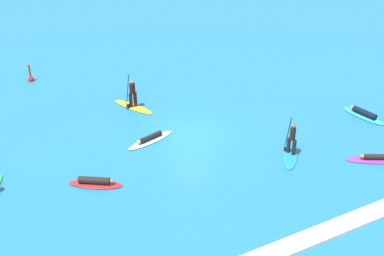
{
  "coord_description": "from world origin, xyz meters",
  "views": [
    {
      "loc": [
        -11.68,
        -22.23,
        15.72
      ],
      "look_at": [
        0.0,
        0.0,
        0.5
      ],
      "focal_mm": 50.18,
      "sensor_mm": 36.0,
      "label": 1
    }
  ],
  "objects_px": {
    "surfer_on_yellow_board": "(133,100)",
    "surfer_on_blue_board": "(291,148)",
    "surfer_on_purple_board": "(377,158)",
    "marker_buoy": "(31,78)",
    "surfer_on_white_board": "(150,139)",
    "surfer_on_teal_board": "(364,114)",
    "surfer_on_red_board": "(95,182)"
  },
  "relations": [
    {
      "from": "surfer_on_yellow_board",
      "to": "surfer_on_blue_board",
      "type": "distance_m",
      "value": 10.06
    },
    {
      "from": "surfer_on_white_board",
      "to": "surfer_on_teal_board",
      "type": "relative_size",
      "value": 1.04
    },
    {
      "from": "surfer_on_purple_board",
      "to": "surfer_on_yellow_board",
      "type": "distance_m",
      "value": 14.22
    },
    {
      "from": "surfer_on_white_board",
      "to": "surfer_on_red_board",
      "type": "xyz_separation_m",
      "value": [
        -3.92,
        -2.38,
        0.03
      ]
    },
    {
      "from": "marker_buoy",
      "to": "surfer_on_yellow_board",
      "type": "bearing_deg",
      "value": -54.8
    },
    {
      "from": "surfer_on_white_board",
      "to": "marker_buoy",
      "type": "height_order",
      "value": "marker_buoy"
    },
    {
      "from": "surfer_on_blue_board",
      "to": "surfer_on_red_board",
      "type": "bearing_deg",
      "value": 116.44
    },
    {
      "from": "surfer_on_yellow_board",
      "to": "surfer_on_blue_board",
      "type": "height_order",
      "value": "surfer_on_yellow_board"
    },
    {
      "from": "surfer_on_purple_board",
      "to": "marker_buoy",
      "type": "xyz_separation_m",
      "value": [
        -13.56,
        17.57,
        0.07
      ]
    },
    {
      "from": "surfer_on_white_board",
      "to": "surfer_on_teal_board",
      "type": "xyz_separation_m",
      "value": [
        12.14,
        -3.4,
        0.04
      ]
    },
    {
      "from": "surfer_on_purple_board",
      "to": "surfer_on_white_board",
      "type": "xyz_separation_m",
      "value": [
        -9.58,
        7.12,
        0.01
      ]
    },
    {
      "from": "surfer_on_blue_board",
      "to": "surfer_on_yellow_board",
      "type": "bearing_deg",
      "value": 71.19
    },
    {
      "from": "surfer_on_yellow_board",
      "to": "surfer_on_white_board",
      "type": "distance_m",
      "value": 3.99
    },
    {
      "from": "surfer_on_teal_board",
      "to": "surfer_on_purple_board",
      "type": "bearing_deg",
      "value": 132.04
    },
    {
      "from": "surfer_on_yellow_board",
      "to": "surfer_on_teal_board",
      "type": "xyz_separation_m",
      "value": [
        11.51,
        -7.31,
        -0.36
      ]
    },
    {
      "from": "surfer_on_white_board",
      "to": "surfer_on_red_board",
      "type": "relative_size",
      "value": 1.13
    },
    {
      "from": "marker_buoy",
      "to": "surfer_on_purple_board",
      "type": "bearing_deg",
      "value": -52.34
    },
    {
      "from": "surfer_on_purple_board",
      "to": "marker_buoy",
      "type": "distance_m",
      "value": 22.19
    },
    {
      "from": "surfer_on_purple_board",
      "to": "surfer_on_teal_board",
      "type": "distance_m",
      "value": 4.52
    },
    {
      "from": "surfer_on_blue_board",
      "to": "surfer_on_white_board",
      "type": "relative_size",
      "value": 0.94
    },
    {
      "from": "marker_buoy",
      "to": "surfer_on_teal_board",
      "type": "bearing_deg",
      "value": -40.66
    },
    {
      "from": "surfer_on_yellow_board",
      "to": "marker_buoy",
      "type": "relative_size",
      "value": 2.29
    },
    {
      "from": "surfer_on_blue_board",
      "to": "marker_buoy",
      "type": "distance_m",
      "value": 18.04
    },
    {
      "from": "surfer_on_white_board",
      "to": "surfer_on_red_board",
      "type": "bearing_deg",
      "value": 18.01
    },
    {
      "from": "surfer_on_red_board",
      "to": "surfer_on_teal_board",
      "type": "distance_m",
      "value": 16.1
    },
    {
      "from": "surfer_on_yellow_board",
      "to": "surfer_on_red_board",
      "type": "distance_m",
      "value": 7.78
    },
    {
      "from": "surfer_on_yellow_board",
      "to": "surfer_on_white_board",
      "type": "relative_size",
      "value": 0.97
    },
    {
      "from": "surfer_on_white_board",
      "to": "surfer_on_teal_board",
      "type": "distance_m",
      "value": 12.61
    },
    {
      "from": "surfer_on_yellow_board",
      "to": "surfer_on_teal_board",
      "type": "bearing_deg",
      "value": -149.51
    },
    {
      "from": "surfer_on_red_board",
      "to": "surfer_on_teal_board",
      "type": "xyz_separation_m",
      "value": [
        16.06,
        -1.02,
        0.0
      ]
    },
    {
      "from": "surfer_on_purple_board",
      "to": "surfer_on_red_board",
      "type": "xyz_separation_m",
      "value": [
        -13.51,
        4.74,
        0.05
      ]
    },
    {
      "from": "surfer_on_teal_board",
      "to": "marker_buoy",
      "type": "height_order",
      "value": "marker_buoy"
    }
  ]
}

